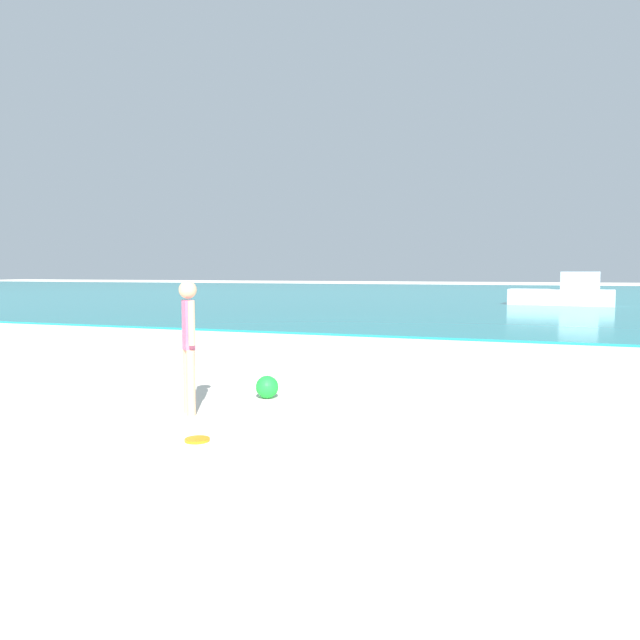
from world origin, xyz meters
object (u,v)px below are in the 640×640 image
object	(u,v)px
person_standing	(189,339)
frisbee	(197,440)
boat_near	(565,294)
beach_ball	(267,387)

from	to	relation	value
person_standing	frisbee	size ratio (longest dim) A/B	6.34
frisbee	boat_near	bearing A→B (deg)	80.18
person_standing	beach_ball	bearing A→B (deg)	-70.19
frisbee	beach_ball	world-z (taller)	beach_ball
person_standing	frisbee	world-z (taller)	person_standing
frisbee	beach_ball	size ratio (longest dim) A/B	0.82
person_standing	boat_near	size ratio (longest dim) A/B	0.32
frisbee	person_standing	bearing A→B (deg)	125.54
person_standing	beach_ball	xyz separation A→B (m)	(0.47, 1.11, -0.73)
boat_near	beach_ball	bearing A→B (deg)	84.84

